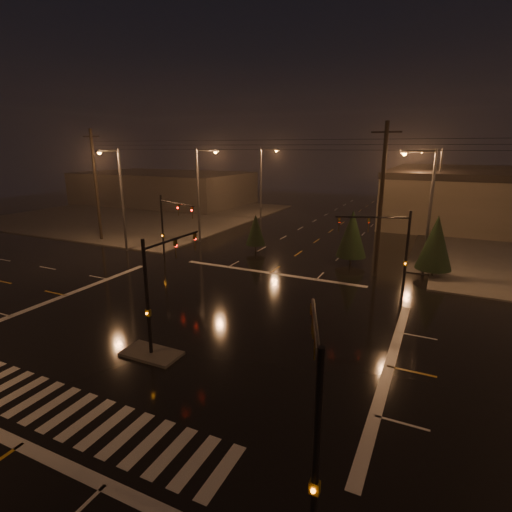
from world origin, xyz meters
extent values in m
plane|color=black|center=(0.00, 0.00, 0.00)|extent=(140.00, 140.00, 0.00)
cube|color=#46433E|center=(-30.00, 30.00, 0.06)|extent=(36.00, 36.00, 0.12)
cube|color=#46433E|center=(0.00, -4.00, 0.07)|extent=(3.00, 1.60, 0.15)
cube|color=beige|center=(0.00, -9.00, 0.01)|extent=(15.00, 2.60, 0.01)
cube|color=beige|center=(0.00, -11.00, 0.01)|extent=(16.00, 0.50, 0.01)
cube|color=beige|center=(0.00, 11.00, 0.01)|extent=(16.00, 0.50, 0.01)
cube|color=#433E3B|center=(-35.00, 42.00, 2.80)|extent=(30.00, 18.00, 5.60)
cylinder|color=black|center=(0.00, -4.00, 3.00)|extent=(0.18, 0.18, 6.00)
cylinder|color=black|center=(0.00, -1.75, 5.50)|extent=(0.12, 4.50, 0.12)
imported|color=#594707|center=(0.00, 0.27, 5.45)|extent=(0.16, 0.20, 1.00)
cube|color=#594707|center=(0.00, -4.00, 2.30)|extent=(0.25, 0.18, 0.35)
cylinder|color=black|center=(10.50, 10.50, 3.00)|extent=(0.18, 0.18, 6.00)
cylinder|color=black|center=(8.15, 9.64, 5.50)|extent=(4.74, 1.82, 0.12)
imported|color=#594707|center=(6.04, 8.88, 5.45)|extent=(0.24, 0.22, 1.00)
cube|color=#594707|center=(10.50, 10.50, 2.30)|extent=(0.25, 0.18, 0.35)
cylinder|color=black|center=(-10.50, 10.50, 3.00)|extent=(0.18, 0.18, 6.00)
cylinder|color=black|center=(-8.15, 9.64, 5.50)|extent=(4.74, 1.82, 0.12)
imported|color=#594707|center=(-6.04, 8.88, 5.45)|extent=(0.24, 0.22, 1.00)
cube|color=#594707|center=(-10.50, 10.50, 2.30)|extent=(0.25, 0.18, 0.35)
cylinder|color=black|center=(10.50, -10.50, 3.00)|extent=(0.18, 0.18, 6.00)
cylinder|color=black|center=(9.82, -8.62, 5.50)|extent=(1.48, 3.80, 0.12)
imported|color=#594707|center=(9.20, -6.93, 5.45)|extent=(0.22, 0.24, 1.00)
cube|color=#594707|center=(10.50, -10.50, 2.30)|extent=(0.25, 0.18, 0.35)
cylinder|color=#38383A|center=(-11.50, 18.00, 5.00)|extent=(0.24, 0.24, 10.00)
cylinder|color=#38383A|center=(-10.30, 18.00, 9.80)|extent=(2.40, 0.14, 0.14)
cube|color=#38383A|center=(-9.20, 18.00, 9.75)|extent=(0.70, 0.30, 0.18)
sphere|color=orange|center=(-9.20, 18.00, 9.62)|extent=(0.32, 0.32, 0.32)
cylinder|color=#38383A|center=(-11.50, 34.00, 5.00)|extent=(0.24, 0.24, 10.00)
cylinder|color=#38383A|center=(-10.30, 34.00, 9.80)|extent=(2.40, 0.14, 0.14)
cube|color=#38383A|center=(-9.20, 34.00, 9.75)|extent=(0.70, 0.30, 0.18)
sphere|color=orange|center=(-9.20, 34.00, 9.62)|extent=(0.32, 0.32, 0.32)
cylinder|color=#38383A|center=(11.50, 16.00, 5.00)|extent=(0.24, 0.24, 10.00)
cylinder|color=#38383A|center=(10.30, 16.00, 9.80)|extent=(2.40, 0.14, 0.14)
cube|color=#38383A|center=(9.20, 16.00, 9.75)|extent=(0.70, 0.30, 0.18)
sphere|color=orange|center=(9.20, 16.00, 9.62)|extent=(0.32, 0.32, 0.32)
cylinder|color=#38383A|center=(11.50, 36.00, 5.00)|extent=(0.24, 0.24, 10.00)
cylinder|color=#38383A|center=(10.30, 36.00, 9.80)|extent=(2.40, 0.14, 0.14)
cube|color=#38383A|center=(9.20, 36.00, 9.75)|extent=(0.70, 0.30, 0.18)
sphere|color=orange|center=(9.20, 36.00, 9.62)|extent=(0.32, 0.32, 0.32)
cylinder|color=#38383A|center=(-16.00, 11.50, 5.00)|extent=(0.24, 0.24, 10.00)
cylinder|color=#38383A|center=(-16.00, 10.30, 9.80)|extent=(0.14, 2.40, 0.14)
cube|color=#38383A|center=(-16.00, 9.20, 9.75)|extent=(0.30, 0.70, 0.18)
sphere|color=orange|center=(-16.00, 9.20, 9.62)|extent=(0.32, 0.32, 0.32)
cylinder|color=black|center=(-22.00, 14.00, 6.00)|extent=(0.32, 0.32, 12.00)
cube|color=black|center=(-22.00, 14.00, 11.20)|extent=(2.20, 0.12, 0.12)
cylinder|color=black|center=(8.00, 14.00, 6.00)|extent=(0.32, 0.32, 12.00)
cube|color=black|center=(8.00, 14.00, 11.20)|extent=(2.20, 0.12, 0.12)
cylinder|color=black|center=(12.20, 15.66, 0.35)|extent=(0.18, 0.18, 0.70)
cone|color=black|center=(12.20, 15.66, 2.87)|extent=(2.78, 2.78, 4.34)
cylinder|color=black|center=(-4.15, 16.92, 0.35)|extent=(0.18, 0.18, 0.70)
cone|color=black|center=(-4.15, 16.92, 2.23)|extent=(1.95, 1.95, 3.05)
cylinder|color=black|center=(5.41, 16.60, 0.35)|extent=(0.18, 0.18, 0.70)
cone|color=black|center=(5.41, 16.60, 2.77)|extent=(2.65, 2.65, 4.14)
camera|label=1|loc=(12.55, -18.06, 10.14)|focal=28.00mm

